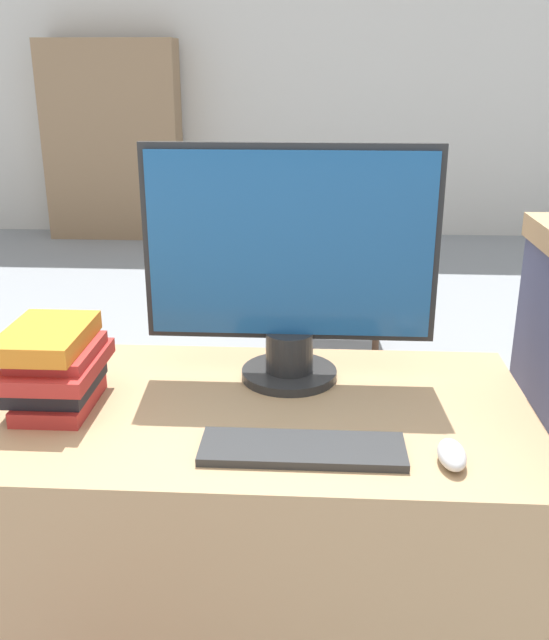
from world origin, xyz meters
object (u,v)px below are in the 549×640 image
at_px(monitor, 290,266).
at_px(book_stack, 54,366).
at_px(keyboard, 303,449).
at_px(mouse, 452,455).
at_px(far_chair, 340,243).

distance_m(monitor, book_stack, 0.54).
height_order(keyboard, mouse, mouse).
bearing_deg(far_chair, mouse, -93.22).
distance_m(monitor, far_chair, 2.32).
height_order(monitor, far_chair, monitor).
relative_size(book_stack, far_chair, 0.26).
height_order(monitor, keyboard, monitor).
relative_size(keyboard, far_chair, 0.40).
relative_size(monitor, keyboard, 1.69).
xyz_separation_m(monitor, keyboard, (0.04, -0.34, -0.26)).
height_order(book_stack, far_chair, far_chair).
relative_size(monitor, far_chair, 0.68).
bearing_deg(mouse, keyboard, 175.08).
bearing_deg(mouse, monitor, 130.30).
relative_size(mouse, far_chair, 0.11).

